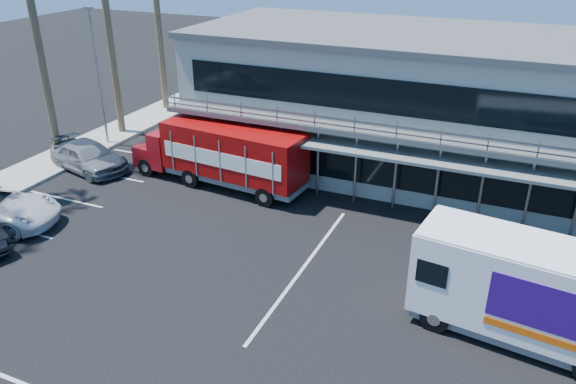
% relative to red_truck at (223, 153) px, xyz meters
% --- Properties ---
extents(ground, '(120.00, 120.00, 0.00)m').
position_rel_red_truck_xyz_m(ground, '(4.66, -8.57, -1.78)').
color(ground, black).
rests_on(ground, ground).
extents(building, '(22.40, 12.00, 7.30)m').
position_rel_red_truck_xyz_m(building, '(7.66, 6.37, 1.88)').
color(building, '#9BA395').
rests_on(building, ground).
extents(curb_strip, '(3.00, 32.00, 0.16)m').
position_rel_red_truck_xyz_m(curb_strip, '(-10.34, -2.57, -1.70)').
color(curb_strip, '#A5A399').
rests_on(curb_strip, ground).
extents(light_pole_far, '(0.50, 0.25, 8.09)m').
position_rel_red_truck_xyz_m(light_pole_far, '(-9.54, 2.43, 2.73)').
color(light_pole_far, gray).
rests_on(light_pole_far, ground).
extents(red_truck, '(9.80, 3.23, 3.24)m').
position_rel_red_truck_xyz_m(red_truck, '(0.00, 0.00, 0.00)').
color(red_truck, maroon).
rests_on(red_truck, ground).
extents(white_van, '(7.30, 3.32, 3.44)m').
position_rel_red_truck_xyz_m(white_van, '(14.66, -6.57, 0.05)').
color(white_van, white).
rests_on(white_van, ground).
extents(parked_car_d, '(5.38, 3.21, 1.46)m').
position_rel_red_truck_xyz_m(parked_car_d, '(-7.84, -0.97, -1.05)').
color(parked_car_d, '#333944').
rests_on(parked_car_d, ground).
extents(parked_car_e, '(4.88, 2.92, 1.55)m').
position_rel_red_truck_xyz_m(parked_car_e, '(-7.84, -1.37, -1.00)').
color(parked_car_e, gray).
rests_on(parked_car_e, ground).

